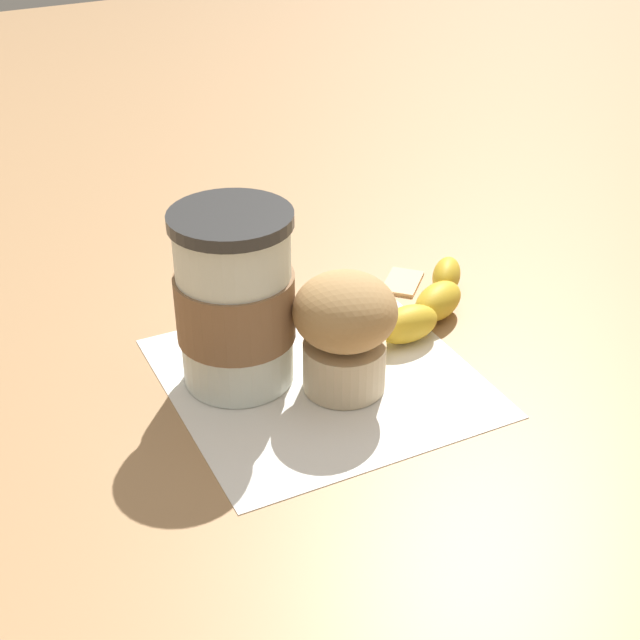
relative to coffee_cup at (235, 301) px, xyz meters
The scene contains 6 objects.
ground_plane 0.10m from the coffee_cup, 29.14° to the right, with size 3.00×3.00×0.00m, color #A87C51.
paper_napkin 0.10m from the coffee_cup, 29.14° to the right, with size 0.24×0.24×0.00m, color white.
coffee_cup is the anchor object (origin of this frame).
muffin 0.09m from the coffee_cup, 38.75° to the right, with size 0.08×0.08×0.10m.
banana 0.18m from the coffee_cup, ahead, with size 0.19×0.10×0.03m.
sugar_packet 0.23m from the coffee_cup, 17.62° to the left, with size 0.05×0.03×0.01m, color #E0B27F.
Camera 1 is at (-0.30, -0.52, 0.42)m, focal length 50.00 mm.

